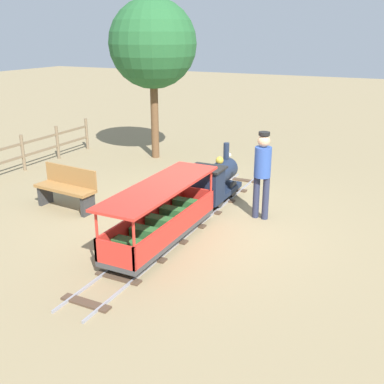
{
  "coord_description": "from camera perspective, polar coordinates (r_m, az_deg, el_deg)",
  "views": [
    {
      "loc": [
        3.42,
        -7.06,
        3.26
      ],
      "look_at": [
        0.0,
        -0.14,
        0.55
      ],
      "focal_mm": 42.66,
      "sensor_mm": 36.0,
      "label": 1
    }
  ],
  "objects": [
    {
      "name": "locomotive",
      "position": [
        9.07,
        2.84,
        1.52
      ],
      "size": [
        0.67,
        1.45,
        1.07
      ],
      "color": "#192338",
      "rests_on": "ground_plane"
    },
    {
      "name": "oak_tree_near",
      "position": [
        12.24,
        -4.94,
        17.91
      ],
      "size": [
        2.25,
        2.25,
        4.11
      ],
      "color": "brown",
      "rests_on": "ground_plane"
    },
    {
      "name": "passenger_car",
      "position": [
        7.32,
        -3.82,
        -3.51
      ],
      "size": [
        0.77,
        2.7,
        0.97
      ],
      "color": "#3F3F3F",
      "rests_on": "ground_plane"
    },
    {
      "name": "park_bench",
      "position": [
        9.13,
        -15.38,
        0.48
      ],
      "size": [
        1.33,
        0.5,
        0.82
      ],
      "color": "olive",
      "rests_on": "ground_plane"
    },
    {
      "name": "conductor_person",
      "position": [
        8.26,
        8.8,
        2.92
      ],
      "size": [
        0.3,
        0.3,
        1.62
      ],
      "color": "#282D47",
      "rests_on": "ground_plane"
    },
    {
      "name": "track",
      "position": [
        8.21,
        -0.62,
        -3.93
      ],
      "size": [
        0.71,
        6.4,
        0.04
      ],
      "color": "gray",
      "rests_on": "ground_plane"
    },
    {
      "name": "ground_plane",
      "position": [
        8.49,
        0.42,
        -3.22
      ],
      "size": [
        60.0,
        60.0,
        0.0
      ],
      "primitive_type": "plane",
      "color": "#8C7A56"
    }
  ]
}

